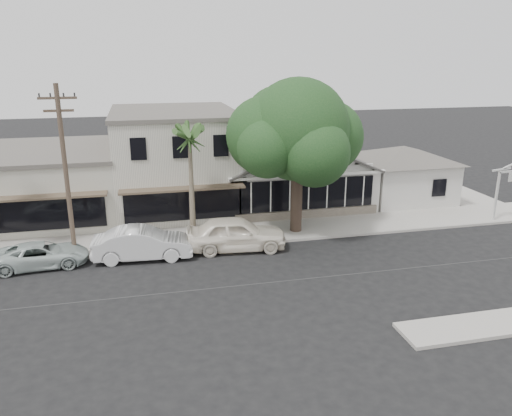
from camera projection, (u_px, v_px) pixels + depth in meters
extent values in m
plane|color=black|center=(265.00, 283.00, 23.46)|extent=(140.00, 140.00, 0.00)
cube|color=#9E9991|center=(97.00, 245.00, 27.98)|extent=(90.00, 3.50, 0.15)
cube|color=beige|center=(290.00, 183.00, 35.73)|extent=(10.00, 8.00, 3.00)
cube|color=black|center=(308.00, 194.00, 31.88)|extent=(8.80, 0.10, 2.00)
cube|color=#60564C|center=(308.00, 215.00, 32.30)|extent=(9.60, 0.18, 0.70)
cube|color=beige|center=(401.00, 180.00, 36.58)|extent=(6.00, 6.00, 3.00)
cube|color=white|center=(496.00, 198.00, 31.46)|extent=(0.12, 0.12, 3.30)
cube|color=beige|center=(175.00, 161.00, 34.41)|extent=(8.00, 10.00, 6.50)
cube|color=beige|center=(38.00, 185.00, 32.80)|extent=(10.00, 10.00, 4.20)
cylinder|color=brown|center=(66.00, 175.00, 25.02)|extent=(0.24, 0.24, 9.00)
cube|color=brown|center=(57.00, 98.00, 23.90)|extent=(1.80, 0.12, 0.12)
cube|color=brown|center=(59.00, 111.00, 24.07)|extent=(1.40, 0.12, 0.12)
imported|color=white|center=(236.00, 234.00, 27.25)|extent=(5.64, 2.71, 1.86)
imported|color=silver|center=(143.00, 243.00, 26.05)|extent=(5.23, 2.11, 1.69)
imported|color=#B2C0BC|center=(42.00, 255.00, 25.15)|extent=(4.67, 2.44, 1.26)
cylinder|color=#403327|center=(296.00, 204.00, 29.58)|extent=(0.68, 0.68, 3.61)
sphere|color=#173917|center=(298.00, 130.00, 28.28)|extent=(5.87, 5.87, 5.87)
sphere|color=#173917|center=(327.00, 136.00, 29.52)|extent=(4.29, 4.29, 4.29)
sphere|color=#173917|center=(265.00, 136.00, 28.41)|extent=(4.52, 4.52, 4.52)
sphere|color=#173917|center=(315.00, 153.00, 27.10)|extent=(3.84, 3.84, 3.84)
sphere|color=#173917|center=(278.00, 120.00, 29.72)|extent=(4.07, 4.07, 4.07)
sphere|color=#173917|center=(312.00, 112.00, 29.81)|extent=(3.61, 3.61, 3.61)
sphere|color=#173917|center=(267.00, 148.00, 27.23)|extent=(3.39, 3.39, 3.39)
cone|color=#726651|center=(192.00, 192.00, 28.16)|extent=(0.37, 0.37, 5.77)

